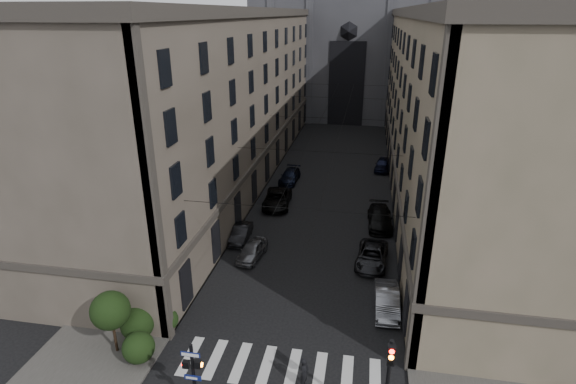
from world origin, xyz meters
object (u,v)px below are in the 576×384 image
Objects in this scene: gothic_tower at (353,16)px; car_left_far at (290,176)px; car_right_far at (383,164)px; car_left_midfar at (277,199)px; car_right_midnear at (372,256)px; car_right_near at (387,300)px; pedestrian at (304,373)px; car_left_midnear at (241,233)px; car_right_midfar at (380,218)px; traffic_light_right at (388,376)px; car_left_near at (252,250)px; pedestrian_signal_left at (193,373)px.

gothic_tower is 44.44m from car_left_far.
gothic_tower is 13.09× the size of car_right_far.
car_left_midfar is 13.69m from car_right_midnear.
pedestrian reaches higher than car_right_near.
car_right_midfar is (11.85, 5.00, 0.13)m from car_left_midnear.
car_right_midnear is 2.80× the size of pedestrian.
pedestrian reaches higher than car_right_far.
traffic_light_right is at bearing -57.62° from car_left_midnear.
car_right_midfar is at bearing 20.94° from car_left_midnear.
car_right_midfar is (10.19, -10.00, 0.09)m from car_left_far.
traffic_light_right is at bearing -85.62° from gothic_tower.
car_left_near is at bearing -87.31° from car_left_far.
pedestrian is (6.13, -23.08, 0.12)m from car_left_midfar.
car_left_midnear is 11.35m from car_right_midnear.
car_right_near reaches higher than car_left_midnear.
car_right_near is at bearing -59.90° from car_left_midfar.
car_left_far is at bearing -96.36° from gothic_tower.
pedestrian reaches higher than car_left_midnear.
car_right_midfar is (5.65, -50.76, -17.02)m from gothic_tower.
car_left_near is 0.90× the size of car_right_near.
pedestrian_signal_left is 17.92m from car_right_midnear.
car_right_near is 0.88× the size of car_right_midnear.
pedestrian_signal_left is 32.76m from car_left_far.
pedestrian_signal_left reaches higher than car_right_far.
pedestrian_signal_left is at bearing -92.74° from gothic_tower.
gothic_tower reaches higher than car_right_midfar.
car_left_midnear is 0.88× the size of car_right_far.
car_left_far is at bearing 85.71° from car_left_midfar.
car_right_far is (10.74, 6.08, 0.07)m from car_left_far.
traffic_light_right is at bearing 2.64° from pedestrian_signal_left.
gothic_tower reaches higher than car_left_midnear.
car_left_far is at bearing 133.12° from car_right_midfar.
pedestrian_signal_left reaches higher than car_left_far.
car_right_far is (1.23, 23.08, 0.06)m from car_right_midnear.
car_left_far is (-0.04, 17.75, 0.01)m from car_left_near.
traffic_light_right is at bearing -99.45° from pedestrian.
pedestrian is (7.75, -15.28, 0.25)m from car_left_midnear.
car_left_near is (-0.99, 14.95, -1.65)m from pedestrian_signal_left.
gothic_tower is 75.15m from pedestrian_signal_left.
car_left_midnear is at bearing 174.87° from car_right_midnear.
car_left_midfar reaches higher than car_right_midnear.
car_right_far is (0.60, 38.37, -2.53)m from traffic_light_right.
car_right_midfar is 1.21× the size of car_right_far.
car_left_near is at bearing -93.48° from car_left_midfar.
gothic_tower is 11.15× the size of traffic_light_right.
car_left_midnear is 0.73× the size of car_right_midfar.
car_left_midfar is 1.12× the size of car_right_midnear.
car_left_midfar is 3.12× the size of pedestrian.
pedestrian reaches higher than car_right_midfar.
car_left_midnear is (-11.80, 17.28, -2.65)m from traffic_light_right.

